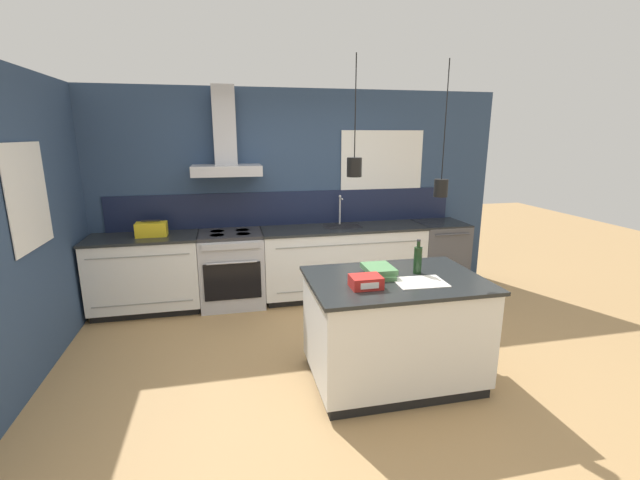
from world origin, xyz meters
TOP-DOWN VIEW (x-y plane):
  - ground_plane at (0.00, 0.00)m, footprint 16.00×16.00m
  - wall_back at (-0.04, 2.00)m, footprint 5.60×2.48m
  - wall_left at (-2.43, 0.70)m, footprint 0.08×3.80m
  - counter_run_left at (-1.75, 1.69)m, footprint 1.24×0.64m
  - counter_run_sink at (0.65, 1.69)m, footprint 2.07×0.64m
  - oven_range at (-0.76, 1.69)m, footprint 0.75×0.66m
  - dishwasher at (1.99, 1.69)m, footprint 0.62×0.65m
  - kitchen_island at (0.53, -0.31)m, footprint 1.42×0.99m
  - bottle_on_island at (0.76, -0.23)m, footprint 0.07×0.07m
  - book_stack at (0.42, -0.21)m, footprint 0.28×0.36m
  - red_supply_box at (0.22, -0.46)m, footprint 0.24×0.19m
  - paper_pile at (0.68, -0.45)m, footprint 0.41×0.30m
  - yellow_toolbox at (-1.64, 1.69)m, footprint 0.34×0.18m

SIDE VIEW (x-z plane):
  - ground_plane at x=0.00m, z-range 0.00..0.00m
  - dishwasher at x=1.99m, z-range 0.00..0.91m
  - oven_range at x=-0.76m, z-range 0.00..0.91m
  - kitchen_island at x=0.53m, z-range 0.00..0.91m
  - counter_run_left at x=-1.75m, z-range 0.01..0.92m
  - counter_run_sink at x=0.65m, z-range -0.18..1.11m
  - paper_pile at x=0.68m, z-range 0.91..0.92m
  - book_stack at x=0.42m, z-range 0.91..0.99m
  - red_supply_box at x=0.22m, z-range 0.91..1.00m
  - yellow_toolbox at x=-1.64m, z-range 0.90..1.09m
  - bottle_on_island at x=0.76m, z-range 0.88..1.18m
  - wall_left at x=-2.43m, z-range 0.00..2.60m
  - wall_back at x=-0.04m, z-range 0.05..2.65m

